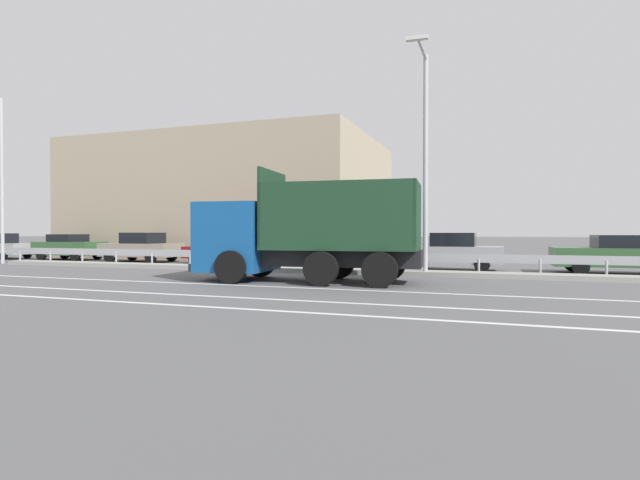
# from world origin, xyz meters

# --- Properties ---
(ground_plane) EXTENTS (320.00, 320.00, 0.00)m
(ground_plane) POSITION_xyz_m (0.00, 0.00, 0.00)
(ground_plane) COLOR #565659
(lane_strip_0) EXTENTS (53.61, 0.16, 0.01)m
(lane_strip_0) POSITION_xyz_m (2.32, -3.32, 0.00)
(lane_strip_0) COLOR silver
(lane_strip_0) RESTS_ON ground_plane
(lane_strip_1) EXTENTS (53.61, 0.16, 0.01)m
(lane_strip_1) POSITION_xyz_m (2.32, -5.82, 0.00)
(lane_strip_1) COLOR silver
(lane_strip_1) RESTS_ON ground_plane
(lane_strip_2) EXTENTS (53.61, 0.16, 0.01)m
(lane_strip_2) POSITION_xyz_m (2.32, -7.39, 0.00)
(lane_strip_2) COLOR silver
(lane_strip_2) RESTS_ON ground_plane
(median_island) EXTENTS (29.48, 1.10, 0.18)m
(median_island) POSITION_xyz_m (0.00, 1.92, 0.09)
(median_island) COLOR gray
(median_island) RESTS_ON ground_plane
(median_guardrail) EXTENTS (53.61, 0.09, 0.78)m
(median_guardrail) POSITION_xyz_m (0.00, 2.99, 0.57)
(median_guardrail) COLOR #9EA0A5
(median_guardrail) RESTS_ON ground_plane
(dump_truck) EXTENTS (7.42, 3.26, 3.63)m
(dump_truck) POSITION_xyz_m (1.33, -1.61, 1.33)
(dump_truck) COLOR #144C8C
(dump_truck) RESTS_ON ground_plane
(median_road_sign) EXTENTS (0.71, 0.16, 2.23)m
(median_road_sign) POSITION_xyz_m (-2.96, 1.92, 1.17)
(median_road_sign) COLOR white
(median_road_sign) RESTS_ON ground_plane
(street_lamp_1) EXTENTS (0.70, 2.47, 8.06)m
(street_lamp_1) POSITION_xyz_m (5.59, 1.59, 4.54)
(street_lamp_1) COLOR #ADADB2
(street_lamp_1) RESTS_ON ground_plane
(parked_car_1) EXTENTS (3.94, 1.97, 1.48)m
(parked_car_1) POSITION_xyz_m (-15.21, 5.59, 0.76)
(parked_car_1) COLOR #335B33
(parked_car_1) RESTS_ON ground_plane
(parked_car_2) EXTENTS (4.24, 2.04, 1.58)m
(parked_car_2) POSITION_xyz_m (-10.02, 5.43, 0.78)
(parked_car_2) COLOR gray
(parked_car_2) RESTS_ON ground_plane
(parked_car_3) EXTENTS (3.99, 2.14, 1.49)m
(parked_car_3) POSITION_xyz_m (-4.82, 5.39, 0.74)
(parked_car_3) COLOR maroon
(parked_car_3) RESTS_ON ground_plane
(parked_car_4) EXTENTS (4.66, 1.97, 1.52)m
(parked_car_4) POSITION_xyz_m (0.93, 5.45, 0.75)
(parked_car_4) COLOR navy
(parked_car_4) RESTS_ON ground_plane
(parked_car_5) EXTENTS (4.26, 1.86, 1.58)m
(parked_car_5) POSITION_xyz_m (6.23, 4.98, 0.78)
(parked_car_5) COLOR #A3A3A8
(parked_car_5) RESTS_ON ground_plane
(parked_car_6) EXTENTS (4.74, 2.13, 1.50)m
(parked_car_6) POSITION_xyz_m (12.47, 5.05, 0.76)
(parked_car_6) COLOR #335B33
(parked_car_6) RESTS_ON ground_plane
(background_building_0) EXTENTS (19.31, 13.10, 7.62)m
(background_building_0) POSITION_xyz_m (-9.11, 14.07, 3.81)
(background_building_0) COLOR tan
(background_building_0) RESTS_ON ground_plane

